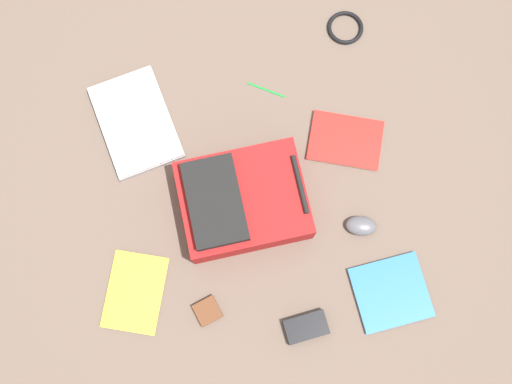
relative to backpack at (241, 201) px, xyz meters
name	(u,v)px	position (x,y,z in m)	size (l,w,h in m)	color
ground_plane	(247,183)	(0.07, -0.03, -0.07)	(3.51, 3.51, 0.00)	brown
backpack	(241,201)	(0.00, 0.00, 0.00)	(0.34, 0.41, 0.17)	maroon
laptop	(136,122)	(0.35, 0.31, -0.06)	(0.39, 0.30, 0.03)	#929296
book_comic	(391,293)	(-0.37, -0.43, -0.07)	(0.24, 0.25, 0.02)	silver
book_red	(345,141)	(0.16, -0.39, -0.07)	(0.25, 0.29, 0.02)	silver
book_blue	(135,292)	(-0.23, 0.39, -0.07)	(0.29, 0.25, 0.01)	silver
computer_mouse	(361,226)	(-0.14, -0.38, -0.06)	(0.07, 0.10, 0.04)	#4C4C51
cable_coil	(345,28)	(0.58, -0.47, -0.07)	(0.13, 0.13, 0.01)	black
power_brick	(306,327)	(-0.43, -0.14, -0.06)	(0.08, 0.14, 0.03)	black
pen_black	(266,90)	(0.39, -0.15, -0.07)	(0.01, 0.01, 0.14)	#198C33
earbud_pouch	(208,311)	(-0.33, 0.16, -0.06)	(0.08, 0.08, 0.02)	#59331E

